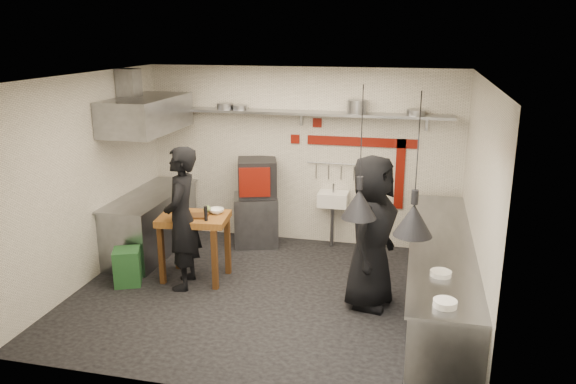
% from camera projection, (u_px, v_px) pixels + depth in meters
% --- Properties ---
extents(floor, '(5.00, 5.00, 0.00)m').
position_uv_depth(floor, '(268.00, 294.00, 7.35)').
color(floor, black).
rests_on(floor, ground).
extents(ceiling, '(5.00, 5.00, 0.00)m').
position_uv_depth(ceiling, '(265.00, 77.00, 6.57)').
color(ceiling, silver).
rests_on(ceiling, floor).
extents(wall_back, '(5.00, 0.04, 2.80)m').
position_uv_depth(wall_back, '(302.00, 156.00, 8.92)').
color(wall_back, silver).
rests_on(wall_back, floor).
extents(wall_front, '(5.00, 0.04, 2.80)m').
position_uv_depth(wall_front, '(204.00, 255.00, 4.99)').
color(wall_front, silver).
rests_on(wall_front, floor).
extents(wall_left, '(0.04, 4.20, 2.80)m').
position_uv_depth(wall_left, '(87.00, 180.00, 7.51)').
color(wall_left, silver).
rests_on(wall_left, floor).
extents(wall_right, '(0.04, 4.20, 2.80)m').
position_uv_depth(wall_right, '(478.00, 206.00, 6.41)').
color(wall_right, silver).
rests_on(wall_right, floor).
extents(red_band_horiz, '(1.70, 0.02, 0.14)m').
position_uv_depth(red_band_horiz, '(362.00, 142.00, 8.62)').
color(red_band_horiz, '#6B1008').
rests_on(red_band_horiz, wall_back).
extents(red_band_vert, '(0.14, 0.02, 1.10)m').
position_uv_depth(red_band_vert, '(400.00, 174.00, 8.62)').
color(red_band_vert, '#6B1008').
rests_on(red_band_vert, wall_back).
extents(red_tile_a, '(0.14, 0.02, 0.14)m').
position_uv_depth(red_tile_a, '(317.00, 123.00, 8.70)').
color(red_tile_a, '#6B1008').
rests_on(red_tile_a, wall_back).
extents(red_tile_b, '(0.14, 0.02, 0.14)m').
position_uv_depth(red_tile_b, '(295.00, 139.00, 8.85)').
color(red_tile_b, '#6B1008').
rests_on(red_tile_b, wall_back).
extents(back_shelf, '(4.60, 0.34, 0.04)m').
position_uv_depth(back_shelf, '(299.00, 113.00, 8.56)').
color(back_shelf, slate).
rests_on(back_shelf, wall_back).
extents(shelf_bracket_left, '(0.04, 0.06, 0.24)m').
position_uv_depth(shelf_bracket_left, '(187.00, 114.00, 9.14)').
color(shelf_bracket_left, slate).
rests_on(shelf_bracket_left, wall_back).
extents(shelf_bracket_mid, '(0.04, 0.06, 0.24)m').
position_uv_depth(shelf_bracket_mid, '(301.00, 118.00, 8.72)').
color(shelf_bracket_mid, slate).
rests_on(shelf_bracket_mid, wall_back).
extents(shelf_bracket_right, '(0.04, 0.06, 0.24)m').
position_uv_depth(shelf_bracket_right, '(427.00, 122.00, 8.31)').
color(shelf_bracket_right, slate).
rests_on(shelf_bracket_right, wall_back).
extents(pan_far_left, '(0.34, 0.34, 0.09)m').
position_uv_depth(pan_far_left, '(225.00, 106.00, 8.80)').
color(pan_far_left, slate).
rests_on(pan_far_left, back_shelf).
extents(pan_mid_left, '(0.24, 0.24, 0.07)m').
position_uv_depth(pan_mid_left, '(240.00, 107.00, 8.75)').
color(pan_mid_left, slate).
rests_on(pan_mid_left, back_shelf).
extents(stock_pot, '(0.35, 0.35, 0.20)m').
position_uv_depth(stock_pot, '(357.00, 107.00, 8.33)').
color(stock_pot, slate).
rests_on(stock_pot, back_shelf).
extents(pan_right, '(0.34, 0.34, 0.08)m').
position_uv_depth(pan_right, '(416.00, 112.00, 8.16)').
color(pan_right, slate).
rests_on(pan_right, back_shelf).
extents(oven_stand, '(0.84, 0.80, 0.80)m').
position_uv_depth(oven_stand, '(256.00, 220.00, 9.01)').
color(oven_stand, slate).
rests_on(oven_stand, floor).
extents(combi_oven, '(0.74, 0.71, 0.58)m').
position_uv_depth(combi_oven, '(257.00, 177.00, 8.88)').
color(combi_oven, black).
rests_on(combi_oven, oven_stand).
extents(oven_door, '(0.46, 0.17, 0.46)m').
position_uv_depth(oven_door, '(255.00, 182.00, 8.59)').
color(oven_door, '#6B1008').
rests_on(oven_door, combi_oven).
extents(oven_glass, '(0.35, 0.12, 0.34)m').
position_uv_depth(oven_glass, '(253.00, 182.00, 8.58)').
color(oven_glass, black).
rests_on(oven_glass, oven_door).
extents(hand_sink, '(0.46, 0.34, 0.22)m').
position_uv_depth(hand_sink, '(333.00, 199.00, 8.81)').
color(hand_sink, white).
rests_on(hand_sink, wall_back).
extents(sink_tap, '(0.03, 0.03, 0.14)m').
position_uv_depth(sink_tap, '(333.00, 188.00, 8.76)').
color(sink_tap, slate).
rests_on(sink_tap, hand_sink).
extents(sink_drain, '(0.06, 0.06, 0.66)m').
position_uv_depth(sink_drain, '(332.00, 226.00, 8.89)').
color(sink_drain, slate).
rests_on(sink_drain, floor).
extents(utensil_rail, '(0.90, 0.02, 0.02)m').
position_uv_depth(utensil_rail, '(335.00, 164.00, 8.79)').
color(utensil_rail, slate).
rests_on(utensil_rail, wall_back).
extents(counter_right, '(0.70, 3.80, 0.90)m').
position_uv_depth(counter_right, '(440.00, 279.00, 6.75)').
color(counter_right, slate).
rests_on(counter_right, floor).
extents(counter_right_top, '(0.76, 3.90, 0.03)m').
position_uv_depth(counter_right_top, '(443.00, 243.00, 6.62)').
color(counter_right_top, slate).
rests_on(counter_right_top, counter_right).
extents(plate_stack, '(0.28, 0.28, 0.07)m').
position_uv_depth(plate_stack, '(445.00, 303.00, 5.04)').
color(plate_stack, white).
rests_on(plate_stack, counter_right_top).
extents(small_bowl_right, '(0.28, 0.28, 0.05)m').
position_uv_depth(small_bowl_right, '(441.00, 273.00, 5.69)').
color(small_bowl_right, white).
rests_on(small_bowl_right, counter_right_top).
extents(counter_left, '(0.70, 1.90, 0.90)m').
position_uv_depth(counter_left, '(151.00, 224.00, 8.68)').
color(counter_left, slate).
rests_on(counter_left, floor).
extents(counter_left_top, '(0.76, 2.00, 0.03)m').
position_uv_depth(counter_left_top, '(149.00, 195.00, 8.55)').
color(counter_left_top, slate).
rests_on(counter_left_top, counter_left).
extents(extractor_hood, '(0.78, 1.60, 0.50)m').
position_uv_depth(extractor_hood, '(147.00, 114.00, 8.20)').
color(extractor_hood, slate).
rests_on(extractor_hood, ceiling).
extents(hood_duct, '(0.28, 0.28, 0.50)m').
position_uv_depth(hood_duct, '(129.00, 86.00, 8.14)').
color(hood_duct, slate).
rests_on(hood_duct, ceiling).
extents(green_bin, '(0.45, 0.45, 0.50)m').
position_uv_depth(green_bin, '(127.00, 267.00, 7.59)').
color(green_bin, '#215527').
rests_on(green_bin, floor).
extents(prep_table, '(0.99, 0.75, 0.92)m').
position_uv_depth(prep_table, '(195.00, 247.00, 7.71)').
color(prep_table, brown).
rests_on(prep_table, floor).
extents(cutting_board, '(0.36, 0.28, 0.02)m').
position_uv_depth(cutting_board, '(196.00, 216.00, 7.53)').
color(cutting_board, '#4C2C13').
rests_on(cutting_board, prep_table).
extents(pepper_mill, '(0.05, 0.05, 0.20)m').
position_uv_depth(pepper_mill, '(206.00, 214.00, 7.34)').
color(pepper_mill, black).
rests_on(pepper_mill, prep_table).
extents(lemon_a, '(0.07, 0.07, 0.07)m').
position_uv_depth(lemon_a, '(175.00, 215.00, 7.49)').
color(lemon_a, gold).
rests_on(lemon_a, prep_table).
extents(lemon_b, '(0.11, 0.11, 0.08)m').
position_uv_depth(lemon_b, '(176.00, 217.00, 7.40)').
color(lemon_b, gold).
rests_on(lemon_b, prep_table).
extents(veg_ball, '(0.12, 0.12, 0.10)m').
position_uv_depth(veg_ball, '(207.00, 209.00, 7.69)').
color(veg_ball, olive).
rests_on(veg_ball, prep_table).
extents(steel_tray, '(0.19, 0.14, 0.03)m').
position_uv_depth(steel_tray, '(177.00, 210.00, 7.76)').
color(steel_tray, slate).
rests_on(steel_tray, prep_table).
extents(bowl, '(0.24, 0.24, 0.06)m').
position_uv_depth(bowl, '(216.00, 211.00, 7.67)').
color(bowl, white).
rests_on(bowl, prep_table).
extents(heat_lamp_near, '(0.49, 0.49, 1.43)m').
position_uv_depth(heat_lamp_near, '(361.00, 153.00, 5.90)').
color(heat_lamp_near, black).
rests_on(heat_lamp_near, ceiling).
extents(heat_lamp_far, '(0.50, 0.50, 1.40)m').
position_uv_depth(heat_lamp_far, '(417.00, 166.00, 5.29)').
color(heat_lamp_far, black).
rests_on(heat_lamp_far, ceiling).
extents(chef_left, '(0.57, 0.76, 1.91)m').
position_uv_depth(chef_left, '(182.00, 218.00, 7.35)').
color(chef_left, black).
rests_on(chef_left, floor).
extents(chef_right, '(0.83, 1.06, 1.92)m').
position_uv_depth(chef_right, '(371.00, 232.00, 6.83)').
color(chef_right, black).
rests_on(chef_right, floor).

